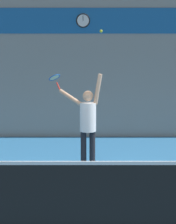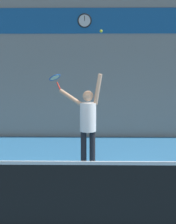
% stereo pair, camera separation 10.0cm
% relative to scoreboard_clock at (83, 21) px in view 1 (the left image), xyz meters
% --- Properties ---
extents(ground_plane, '(18.00, 18.00, 0.00)m').
position_rel_scoreboard_clock_xyz_m(ground_plane, '(0.28, -4.62, -3.60)').
color(ground_plane, teal).
extents(back_wall, '(18.00, 0.10, 5.00)m').
position_rel_scoreboard_clock_xyz_m(back_wall, '(0.28, 0.08, -1.10)').
color(back_wall, gray).
rests_on(back_wall, ground_plane).
extents(sponsor_banner, '(7.94, 0.02, 0.76)m').
position_rel_scoreboard_clock_xyz_m(sponsor_banner, '(0.28, 0.02, -0.00)').
color(sponsor_banner, '#195B9E').
extents(scoreboard_clock, '(0.43, 0.04, 0.43)m').
position_rel_scoreboard_clock_xyz_m(scoreboard_clock, '(0.00, 0.00, 0.00)').
color(scoreboard_clock, white).
extents(court_net, '(7.22, 0.07, 1.06)m').
position_rel_scoreboard_clock_xyz_m(court_net, '(0.28, -5.65, -3.11)').
color(court_net, '#333333').
rests_on(court_net, ground_plane).
extents(tennis_player, '(1.00, 0.61, 2.07)m').
position_rel_scoreboard_clock_xyz_m(tennis_player, '(0.14, -2.96, -2.54)').
color(tennis_player, black).
rests_on(tennis_player, ground_plane).
extents(tennis_racket, '(0.37, 0.38, 0.39)m').
position_rel_scoreboard_clock_xyz_m(tennis_racket, '(-0.62, -2.47, -1.65)').
color(tennis_racket, red).
extents(tennis_ball, '(0.06, 0.06, 0.06)m').
position_rel_scoreboard_clock_xyz_m(tennis_ball, '(0.42, -3.05, -0.65)').
color(tennis_ball, '#CCDB2D').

